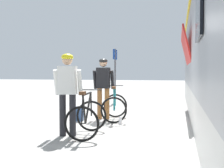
% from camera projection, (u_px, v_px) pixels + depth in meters
% --- Properties ---
extents(ground_plane, '(80.00, 80.00, 0.00)m').
position_uv_depth(ground_plane, '(122.00, 126.00, 7.20)').
color(ground_plane, '#A09E99').
extents(cyclist_near_in_white, '(0.63, 0.35, 1.76)m').
position_uv_depth(cyclist_near_in_white, '(67.00, 87.00, 6.09)').
color(cyclist_near_in_white, '#232328').
rests_on(cyclist_near_in_white, ground).
extents(cyclist_far_in_dark, '(0.63, 0.33, 1.76)m').
position_uv_depth(cyclist_far_in_dark, '(103.00, 83.00, 8.30)').
color(cyclist_far_in_dark, '#935B2D').
rests_on(cyclist_far_in_dark, ground).
extents(bicycle_near_black, '(0.83, 1.14, 0.99)m').
position_uv_depth(bicycle_near_black, '(87.00, 117.00, 6.11)').
color(bicycle_near_black, black).
rests_on(bicycle_near_black, ground).
extents(bicycle_far_teal, '(0.89, 1.18, 0.99)m').
position_uv_depth(bicycle_far_teal, '(115.00, 106.00, 8.12)').
color(bicycle_far_teal, black).
rests_on(bicycle_far_teal, ground).
extents(backpack_on_platform, '(0.28, 0.18, 0.40)m').
position_uv_depth(backpack_on_platform, '(78.00, 114.00, 8.00)').
color(backpack_on_platform, navy).
rests_on(backpack_on_platform, ground).
extents(water_bottle_near_the_bikes, '(0.08, 0.08, 0.19)m').
position_uv_depth(water_bottle_near_the_bikes, '(120.00, 121.00, 7.53)').
color(water_bottle_near_the_bikes, silver).
rests_on(water_bottle_near_the_bikes, ground).
extents(platform_sign_post, '(0.08, 0.70, 2.40)m').
position_uv_depth(platform_sign_post, '(115.00, 66.00, 12.75)').
color(platform_sign_post, '#595B60').
rests_on(platform_sign_post, ground).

